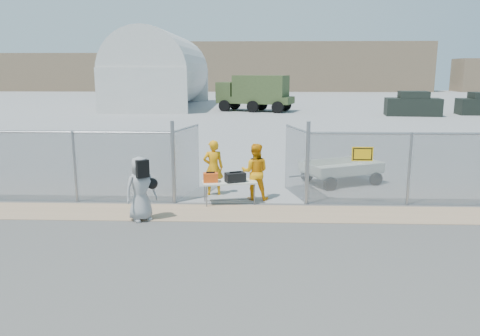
{
  "coord_description": "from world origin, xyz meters",
  "views": [
    {
      "loc": [
        0.49,
        -11.64,
        3.97
      ],
      "look_at": [
        0.0,
        2.0,
        1.1
      ],
      "focal_mm": 35.0,
      "sensor_mm": 36.0,
      "label": 1
    }
  ],
  "objects_px": {
    "folding_table": "(229,192)",
    "security_worker_right": "(255,172)",
    "utility_trailer": "(341,172)",
    "visitor": "(141,189)",
    "security_worker_left": "(213,168)"
  },
  "relations": [
    {
      "from": "folding_table",
      "to": "visitor",
      "type": "bearing_deg",
      "value": -155.16
    },
    {
      "from": "visitor",
      "to": "folding_table",
      "type": "bearing_deg",
      "value": 2.4
    },
    {
      "from": "security_worker_right",
      "to": "folding_table",
      "type": "bearing_deg",
      "value": 34.94
    },
    {
      "from": "security_worker_left",
      "to": "visitor",
      "type": "height_order",
      "value": "security_worker_left"
    },
    {
      "from": "folding_table",
      "to": "security_worker_right",
      "type": "bearing_deg",
      "value": 19.29
    },
    {
      "from": "folding_table",
      "to": "security_worker_right",
      "type": "distance_m",
      "value": 1.05
    },
    {
      "from": "security_worker_left",
      "to": "visitor",
      "type": "bearing_deg",
      "value": 46.51
    },
    {
      "from": "utility_trailer",
      "to": "visitor",
      "type": "bearing_deg",
      "value": -168.85
    },
    {
      "from": "folding_table",
      "to": "security_worker_right",
      "type": "height_order",
      "value": "security_worker_right"
    },
    {
      "from": "security_worker_right",
      "to": "visitor",
      "type": "relative_size",
      "value": 1.01
    },
    {
      "from": "security_worker_right",
      "to": "visitor",
      "type": "height_order",
      "value": "security_worker_right"
    },
    {
      "from": "security_worker_right",
      "to": "utility_trailer",
      "type": "height_order",
      "value": "security_worker_right"
    },
    {
      "from": "folding_table",
      "to": "security_worker_left",
      "type": "bearing_deg",
      "value": 108.34
    },
    {
      "from": "utility_trailer",
      "to": "security_worker_right",
      "type": "bearing_deg",
      "value": -168.52
    },
    {
      "from": "security_worker_right",
      "to": "visitor",
      "type": "distance_m",
      "value": 3.73
    }
  ]
}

